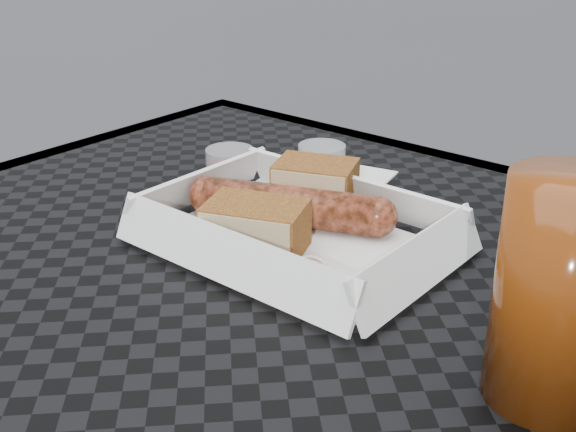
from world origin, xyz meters
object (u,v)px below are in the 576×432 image
at_px(patio_table, 232,386).
at_px(bratwurst, 290,206).
at_px(drink_glass, 558,294).
at_px(food_tray, 296,243).

height_order(patio_table, bratwurst, bratwurst).
relative_size(patio_table, drink_glass, 5.83).
height_order(bratwurst, drink_glass, drink_glass).
bearing_deg(patio_table, food_tray, 101.72).
bearing_deg(bratwurst, food_tray, -42.14).
distance_m(food_tray, bratwurst, 0.04).
bearing_deg(food_tray, bratwurst, 137.86).
height_order(patio_table, drink_glass, drink_glass).
bearing_deg(drink_glass, food_tray, 165.50).
relative_size(food_tray, drink_glass, 1.60).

